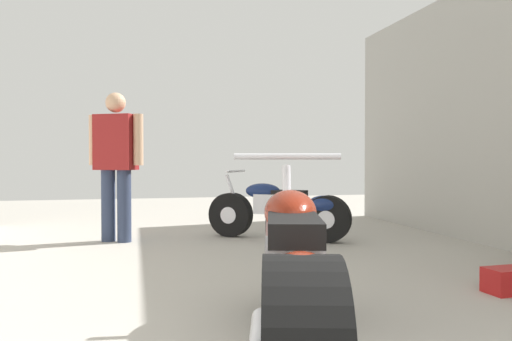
{
  "coord_description": "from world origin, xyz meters",
  "views": [
    {
      "loc": [
        -0.95,
        -0.25,
        0.99
      ],
      "look_at": [
        -0.01,
        3.69,
        0.9
      ],
      "focal_mm": 35.95,
      "sensor_mm": 36.0,
      "label": 1
    }
  ],
  "objects_px": {
    "motorcycle_maroon_cruiser": "(292,280)",
    "motorcycle_black_naked": "(280,210)",
    "mechanic_in_blue": "(116,158)",
    "red_toolbox": "(510,280)"
  },
  "relations": [
    {
      "from": "red_toolbox",
      "to": "motorcycle_black_naked",
      "type": "bearing_deg",
      "value": 108.77
    },
    {
      "from": "motorcycle_maroon_cruiser",
      "to": "motorcycle_black_naked",
      "type": "distance_m",
      "value": 3.87
    },
    {
      "from": "motorcycle_maroon_cruiser",
      "to": "mechanic_in_blue",
      "type": "xyz_separation_m",
      "value": [
        -0.94,
        4.03,
        0.59
      ]
    },
    {
      "from": "motorcycle_maroon_cruiser",
      "to": "motorcycle_black_naked",
      "type": "height_order",
      "value": "motorcycle_maroon_cruiser"
    },
    {
      "from": "mechanic_in_blue",
      "to": "red_toolbox",
      "type": "distance_m",
      "value": 4.35
    },
    {
      "from": "mechanic_in_blue",
      "to": "red_toolbox",
      "type": "bearing_deg",
      "value": -46.91
    },
    {
      "from": "motorcycle_black_naked",
      "to": "mechanic_in_blue",
      "type": "relative_size",
      "value": 0.89
    },
    {
      "from": "motorcycle_maroon_cruiser",
      "to": "mechanic_in_blue",
      "type": "distance_m",
      "value": 4.18
    },
    {
      "from": "motorcycle_black_naked",
      "to": "motorcycle_maroon_cruiser",
      "type": "bearing_deg",
      "value": -105.24
    },
    {
      "from": "motorcycle_maroon_cruiser",
      "to": "mechanic_in_blue",
      "type": "relative_size",
      "value": 1.23
    }
  ]
}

